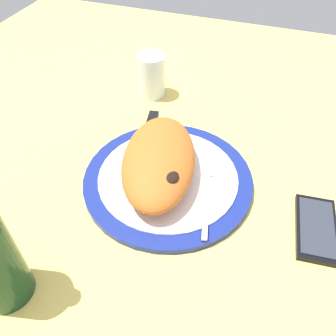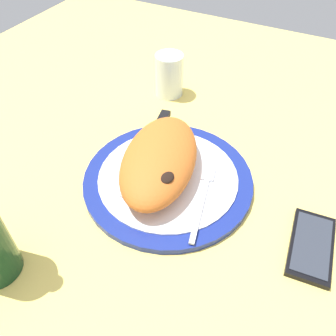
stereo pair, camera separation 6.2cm
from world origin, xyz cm
name	(u,v)px [view 2 (the right image)]	position (x,y,z in cm)	size (l,w,h in cm)	color
ground_plane	(168,187)	(0.00, 0.00, -1.50)	(150.00, 150.00, 3.00)	#EACC60
plate	(168,179)	(0.00, 0.00, 0.74)	(30.79, 30.79, 1.56)	navy
calzone	(158,161)	(-0.51, 1.69, 4.90)	(26.15, 18.21, 6.65)	#C16023
fork	(204,193)	(-1.05, -7.49, 1.76)	(17.52, 5.39, 0.40)	silver
knife	(154,137)	(7.94, 7.24, 2.05)	(24.87, 6.42, 1.20)	silver
smartphone	(311,246)	(-2.31, -26.22, 0.56)	(13.35, 7.48, 1.16)	black
water_glass	(169,77)	(26.19, 13.17, 4.37)	(6.45, 6.45, 9.98)	silver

